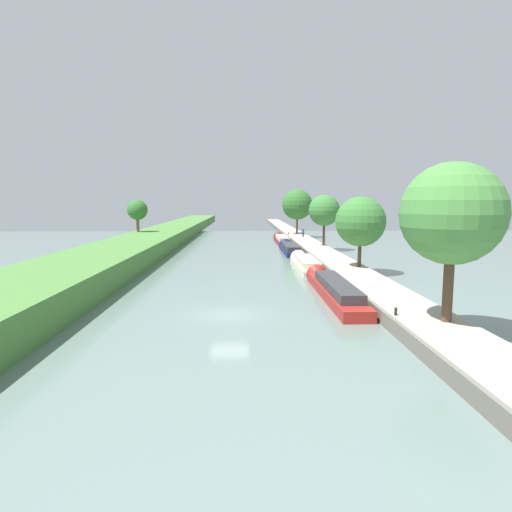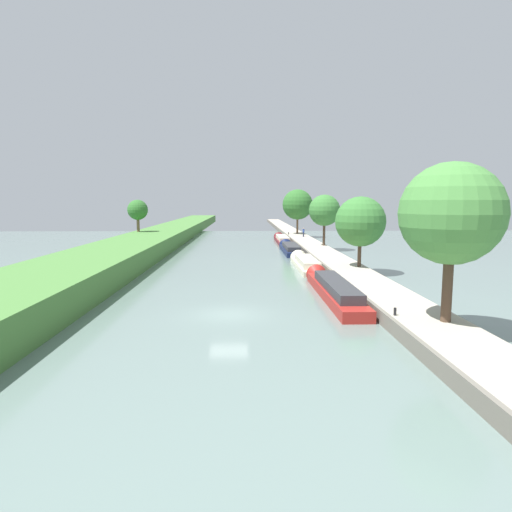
# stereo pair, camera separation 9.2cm
# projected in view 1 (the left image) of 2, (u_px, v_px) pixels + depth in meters

# --- Properties ---
(ground_plane) EXTENTS (160.00, 160.00, 0.00)m
(ground_plane) POSITION_uv_depth(u_px,v_px,m) (229.00, 314.00, 28.55)
(ground_plane) COLOR slate
(left_grassy_bank) EXTENTS (8.43, 260.00, 2.27)m
(left_grassy_bank) POSITION_uv_depth(u_px,v_px,m) (17.00, 299.00, 28.03)
(left_grassy_bank) COLOR #477A38
(left_grassy_bank) RESTS_ON ground_plane
(right_towpath) EXTENTS (3.92, 260.00, 0.81)m
(right_towpath) POSITION_uv_depth(u_px,v_px,m) (402.00, 307.00, 28.81)
(right_towpath) COLOR #A89E8E
(right_towpath) RESTS_ON ground_plane
(stone_quay) EXTENTS (0.25, 260.00, 0.86)m
(stone_quay) POSITION_uv_depth(u_px,v_px,m) (370.00, 307.00, 28.75)
(stone_quay) COLOR #6B665B
(stone_quay) RESTS_ON ground_plane
(narrowboat_red) EXTENTS (2.05, 15.80, 2.02)m
(narrowboat_red) POSITION_uv_depth(u_px,v_px,m) (333.00, 288.00, 34.06)
(narrowboat_red) COLOR maroon
(narrowboat_red) RESTS_ON ground_plane
(narrowboat_cream) EXTENTS (2.13, 12.90, 2.02)m
(narrowboat_cream) POSITION_uv_depth(u_px,v_px,m) (305.00, 263.00, 48.68)
(narrowboat_cream) COLOR beige
(narrowboat_cream) RESTS_ON ground_plane
(narrowboat_navy) EXTENTS (2.18, 13.63, 2.07)m
(narrowboat_navy) POSITION_uv_depth(u_px,v_px,m) (290.00, 248.00, 63.53)
(narrowboat_navy) COLOR #141E42
(narrowboat_navy) RESTS_ON ground_plane
(narrowboat_maroon) EXTENTS (2.08, 14.98, 1.97)m
(narrowboat_maroon) POSITION_uv_depth(u_px,v_px,m) (281.00, 239.00, 79.11)
(narrowboat_maroon) COLOR maroon
(narrowboat_maroon) RESTS_ON ground_plane
(tree_rightbank_near) EXTENTS (5.48, 5.48, 8.63)m
(tree_rightbank_near) POSITION_uv_depth(u_px,v_px,m) (452.00, 214.00, 23.19)
(tree_rightbank_near) COLOR #4C3828
(tree_rightbank_near) RESTS_ON right_towpath
(tree_rightbank_midnear) EXTENTS (4.99, 4.99, 7.01)m
(tree_rightbank_midnear) POSITION_uv_depth(u_px,v_px,m) (360.00, 222.00, 43.37)
(tree_rightbank_midnear) COLOR #4C3828
(tree_rightbank_midnear) RESTS_ON right_towpath
(tree_rightbank_midfar) EXTENTS (4.61, 4.61, 7.49)m
(tree_rightbank_midfar) POSITION_uv_depth(u_px,v_px,m) (324.00, 210.00, 64.19)
(tree_rightbank_midfar) COLOR #4C3828
(tree_rightbank_midfar) RESTS_ON right_towpath
(tree_rightbank_far) EXTENTS (6.04, 6.04, 8.87)m
(tree_rightbank_far) POSITION_uv_depth(u_px,v_px,m) (297.00, 205.00, 87.05)
(tree_rightbank_far) COLOR brown
(tree_rightbank_far) RESTS_ON right_towpath
(tree_leftbank_downstream) EXTENTS (3.35, 3.35, 5.32)m
(tree_leftbank_downstream) POSITION_uv_depth(u_px,v_px,m) (137.00, 210.00, 72.22)
(tree_leftbank_downstream) COLOR brown
(tree_leftbank_downstream) RESTS_ON left_grassy_bank
(person_walking) EXTENTS (0.34, 0.34, 1.66)m
(person_walking) POSITION_uv_depth(u_px,v_px,m) (303.00, 232.00, 80.24)
(person_walking) COLOR #282D42
(person_walking) RESTS_ON right_towpath
(mooring_bollard_near) EXTENTS (0.16, 0.16, 0.45)m
(mooring_bollard_near) POSITION_uv_depth(u_px,v_px,m) (396.00, 311.00, 25.15)
(mooring_bollard_near) COLOR black
(mooring_bollard_near) RESTS_ON right_towpath
(mooring_bollard_far) EXTENTS (0.16, 0.16, 0.45)m
(mooring_bollard_far) POSITION_uv_depth(u_px,v_px,m) (288.00, 233.00, 85.88)
(mooring_bollard_far) COLOR black
(mooring_bollard_far) RESTS_ON right_towpath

